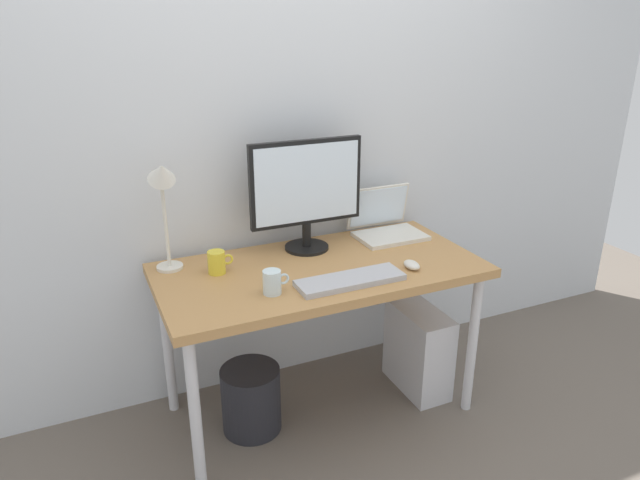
{
  "coord_description": "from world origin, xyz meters",
  "views": [
    {
      "loc": [
        -0.92,
        -2.05,
        1.72
      ],
      "look_at": [
        0.0,
        0.0,
        0.85
      ],
      "focal_mm": 32.39,
      "sensor_mm": 36.0,
      "label": 1
    }
  ],
  "objects_px": {
    "glass_cup": "(273,282)",
    "wastebasket": "(251,398)",
    "laptop": "(385,223)",
    "mouse": "(412,265)",
    "coffee_mug": "(217,262)",
    "monitor": "(306,189)",
    "keyboard": "(350,280)",
    "desk_lamp": "(163,190)",
    "computer_tower": "(418,349)",
    "desk": "(320,280)"
  },
  "relations": [
    {
      "from": "laptop",
      "to": "desk_lamp",
      "type": "bearing_deg",
      "value": -179.17
    },
    {
      "from": "mouse",
      "to": "computer_tower",
      "type": "xyz_separation_m",
      "value": [
        0.16,
        0.14,
        -0.53
      ]
    },
    {
      "from": "wastebasket",
      "to": "glass_cup",
      "type": "bearing_deg",
      "value": -69.56
    },
    {
      "from": "monitor",
      "to": "computer_tower",
      "type": "bearing_deg",
      "value": -27.07
    },
    {
      "from": "coffee_mug",
      "to": "glass_cup",
      "type": "height_order",
      "value": "coffee_mug"
    },
    {
      "from": "keyboard",
      "to": "desk",
      "type": "bearing_deg",
      "value": 102.01
    },
    {
      "from": "desk",
      "to": "coffee_mug",
      "type": "distance_m",
      "value": 0.44
    },
    {
      "from": "coffee_mug",
      "to": "laptop",
      "type": "bearing_deg",
      "value": 7.3
    },
    {
      "from": "coffee_mug",
      "to": "desk_lamp",
      "type": "bearing_deg",
      "value": 150.92
    },
    {
      "from": "monitor",
      "to": "desk_lamp",
      "type": "relative_size",
      "value": 1.06
    },
    {
      "from": "desk",
      "to": "computer_tower",
      "type": "height_order",
      "value": "desk"
    },
    {
      "from": "monitor",
      "to": "keyboard",
      "type": "relative_size",
      "value": 1.18
    },
    {
      "from": "wastebasket",
      "to": "laptop",
      "type": "bearing_deg",
      "value": 15.67
    },
    {
      "from": "desk_lamp",
      "to": "keyboard",
      "type": "distance_m",
      "value": 0.82
    },
    {
      "from": "monitor",
      "to": "mouse",
      "type": "bearing_deg",
      "value": -50.88
    },
    {
      "from": "desk",
      "to": "monitor",
      "type": "distance_m",
      "value": 0.41
    },
    {
      "from": "glass_cup",
      "to": "wastebasket",
      "type": "distance_m",
      "value": 0.65
    },
    {
      "from": "monitor",
      "to": "computer_tower",
      "type": "xyz_separation_m",
      "value": [
        0.48,
        -0.25,
        -0.8
      ]
    },
    {
      "from": "laptop",
      "to": "coffee_mug",
      "type": "relative_size",
      "value": 2.98
    },
    {
      "from": "mouse",
      "to": "computer_tower",
      "type": "distance_m",
      "value": 0.58
    },
    {
      "from": "coffee_mug",
      "to": "wastebasket",
      "type": "height_order",
      "value": "coffee_mug"
    },
    {
      "from": "monitor",
      "to": "coffee_mug",
      "type": "height_order",
      "value": "monitor"
    },
    {
      "from": "coffee_mug",
      "to": "mouse",
      "type": "bearing_deg",
      "value": -21.14
    },
    {
      "from": "glass_cup",
      "to": "mouse",
      "type": "bearing_deg",
      "value": -1.86
    },
    {
      "from": "desk_lamp",
      "to": "laptop",
      "type": "bearing_deg",
      "value": 0.83
    },
    {
      "from": "monitor",
      "to": "keyboard",
      "type": "bearing_deg",
      "value": -87.86
    },
    {
      "from": "mouse",
      "to": "coffee_mug",
      "type": "bearing_deg",
      "value": 158.86
    },
    {
      "from": "glass_cup",
      "to": "computer_tower",
      "type": "height_order",
      "value": "glass_cup"
    },
    {
      "from": "keyboard",
      "to": "glass_cup",
      "type": "xyz_separation_m",
      "value": [
        -0.31,
        0.04,
        0.04
      ]
    },
    {
      "from": "keyboard",
      "to": "coffee_mug",
      "type": "relative_size",
      "value": 4.1
    },
    {
      "from": "monitor",
      "to": "desk_lamp",
      "type": "bearing_deg",
      "value": 179.91
    },
    {
      "from": "laptop",
      "to": "mouse",
      "type": "distance_m",
      "value": 0.42
    },
    {
      "from": "laptop",
      "to": "desk_lamp",
      "type": "xyz_separation_m",
      "value": [
        -1.03,
        -0.01,
        0.29
      ]
    },
    {
      "from": "monitor",
      "to": "computer_tower",
      "type": "height_order",
      "value": "monitor"
    },
    {
      "from": "mouse",
      "to": "desk_lamp",
      "type": "bearing_deg",
      "value": 157.31
    },
    {
      "from": "monitor",
      "to": "coffee_mug",
      "type": "xyz_separation_m",
      "value": [
        -0.44,
        -0.09,
        -0.24
      ]
    },
    {
      "from": "keyboard",
      "to": "computer_tower",
      "type": "height_order",
      "value": "keyboard"
    },
    {
      "from": "keyboard",
      "to": "coffee_mug",
      "type": "xyz_separation_m",
      "value": [
        -0.46,
        0.31,
        0.04
      ]
    },
    {
      "from": "computer_tower",
      "to": "mouse",
      "type": "bearing_deg",
      "value": -139.13
    },
    {
      "from": "laptop",
      "to": "computer_tower",
      "type": "distance_m",
      "value": 0.63
    },
    {
      "from": "glass_cup",
      "to": "computer_tower",
      "type": "distance_m",
      "value": 0.97
    },
    {
      "from": "wastebasket",
      "to": "monitor",
      "type": "bearing_deg",
      "value": 29.41
    },
    {
      "from": "desk_lamp",
      "to": "monitor",
      "type": "bearing_deg",
      "value": -0.09
    },
    {
      "from": "monitor",
      "to": "laptop",
      "type": "xyz_separation_m",
      "value": [
        0.42,
        0.02,
        -0.23
      ]
    },
    {
      "from": "mouse",
      "to": "desk",
      "type": "bearing_deg",
      "value": 152.19
    },
    {
      "from": "mouse",
      "to": "wastebasket",
      "type": "bearing_deg",
      "value": 164.68
    },
    {
      "from": "computer_tower",
      "to": "desk_lamp",
      "type": "bearing_deg",
      "value": 167.32
    },
    {
      "from": "monitor",
      "to": "keyboard",
      "type": "xyz_separation_m",
      "value": [
        0.02,
        -0.41,
        -0.27
      ]
    },
    {
      "from": "desk_lamp",
      "to": "wastebasket",
      "type": "bearing_deg",
      "value": -38.66
    },
    {
      "from": "desk_lamp",
      "to": "desk",
      "type": "bearing_deg",
      "value": -19.51
    }
  ]
}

